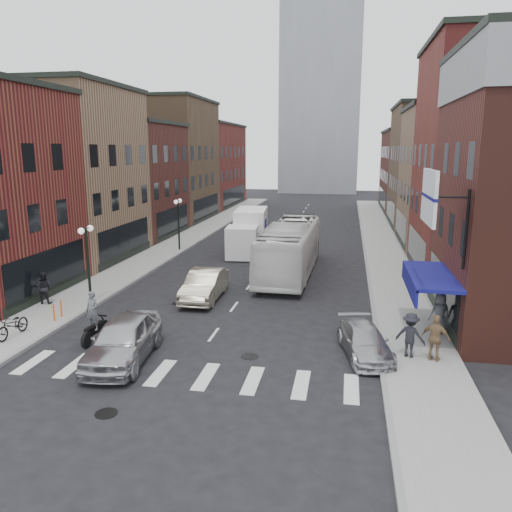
{
  "coord_description": "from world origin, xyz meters",
  "views": [
    {
      "loc": [
        5.53,
        -18.85,
        7.95
      ],
      "look_at": [
        0.89,
        6.41,
        2.4
      ],
      "focal_mm": 35.0,
      "sensor_mm": 36.0,
      "label": 1
    }
  ],
  "objects_px": {
    "parked_bicycle": "(13,325)",
    "ped_right_b": "(436,338)",
    "sedan_left_near": "(123,340)",
    "ped_right_a": "(410,335)",
    "box_truck": "(249,232)",
    "ped_right_c": "(440,313)",
    "streetlamp_near": "(87,250)",
    "curb_car": "(365,342)",
    "bike_rack": "(58,311)",
    "motorcycle_rider": "(94,318)",
    "billboard_sign": "(432,199)",
    "streetlamp_far": "(178,215)",
    "transit_bus": "(290,248)",
    "sedan_left_far": "(205,285)",
    "ped_left_solo": "(44,288)"
  },
  "relations": [
    {
      "from": "transit_bus",
      "to": "ped_right_b",
      "type": "bearing_deg",
      "value": -60.5
    },
    {
      "from": "curb_car",
      "to": "bike_rack",
      "type": "bearing_deg",
      "value": 161.76
    },
    {
      "from": "streetlamp_near",
      "to": "motorcycle_rider",
      "type": "distance_m",
      "value": 5.71
    },
    {
      "from": "motorcycle_rider",
      "to": "parked_bicycle",
      "type": "height_order",
      "value": "motorcycle_rider"
    },
    {
      "from": "billboard_sign",
      "to": "ped_right_b",
      "type": "xyz_separation_m",
      "value": [
        0.37,
        -0.94,
        -5.09
      ]
    },
    {
      "from": "sedan_left_near",
      "to": "curb_car",
      "type": "distance_m",
      "value": 9.3
    },
    {
      "from": "billboard_sign",
      "to": "ped_right_b",
      "type": "height_order",
      "value": "billboard_sign"
    },
    {
      "from": "parked_bicycle",
      "to": "ped_left_solo",
      "type": "bearing_deg",
      "value": 109.48
    },
    {
      "from": "box_truck",
      "to": "ped_right_c",
      "type": "height_order",
      "value": "box_truck"
    },
    {
      "from": "box_truck",
      "to": "motorcycle_rider",
      "type": "distance_m",
      "value": 19.5
    },
    {
      "from": "curb_car",
      "to": "ped_right_a",
      "type": "bearing_deg",
      "value": -16.75
    },
    {
      "from": "streetlamp_near",
      "to": "ped_right_a",
      "type": "relative_size",
      "value": 2.37
    },
    {
      "from": "sedan_left_near",
      "to": "transit_bus",
      "type": "bearing_deg",
      "value": 66.59
    },
    {
      "from": "bike_rack",
      "to": "box_truck",
      "type": "xyz_separation_m",
      "value": [
        5.66,
        17.33,
        1.07
      ]
    },
    {
      "from": "streetlamp_far",
      "to": "transit_bus",
      "type": "xyz_separation_m",
      "value": [
        9.42,
        -5.51,
        -1.25
      ]
    },
    {
      "from": "sedan_left_near",
      "to": "ped_left_solo",
      "type": "height_order",
      "value": "ped_left_solo"
    },
    {
      "from": "ped_left_solo",
      "to": "streetlamp_near",
      "type": "bearing_deg",
      "value": -170.15
    },
    {
      "from": "parked_bicycle",
      "to": "ped_right_b",
      "type": "height_order",
      "value": "ped_right_b"
    },
    {
      "from": "bike_rack",
      "to": "parked_bicycle",
      "type": "relative_size",
      "value": 0.42
    },
    {
      "from": "bike_rack",
      "to": "ped_left_solo",
      "type": "height_order",
      "value": "ped_left_solo"
    },
    {
      "from": "box_truck",
      "to": "ped_right_a",
      "type": "height_order",
      "value": "box_truck"
    },
    {
      "from": "billboard_sign",
      "to": "sedan_left_far",
      "type": "relative_size",
      "value": 0.78
    },
    {
      "from": "ped_left_solo",
      "to": "ped_right_a",
      "type": "height_order",
      "value": "ped_right_a"
    },
    {
      "from": "bike_rack",
      "to": "parked_bicycle",
      "type": "height_order",
      "value": "parked_bicycle"
    },
    {
      "from": "streetlamp_far",
      "to": "ped_right_b",
      "type": "bearing_deg",
      "value": -48.43
    },
    {
      "from": "billboard_sign",
      "to": "curb_car",
      "type": "bearing_deg",
      "value": -164.75
    },
    {
      "from": "box_truck",
      "to": "ped_right_c",
      "type": "relative_size",
      "value": 4.3
    },
    {
      "from": "curb_car",
      "to": "ped_left_solo",
      "type": "height_order",
      "value": "ped_left_solo"
    },
    {
      "from": "sedan_left_near",
      "to": "curb_car",
      "type": "bearing_deg",
      "value": 7.49
    },
    {
      "from": "streetlamp_far",
      "to": "sedan_left_near",
      "type": "height_order",
      "value": "streetlamp_far"
    },
    {
      "from": "motorcycle_rider",
      "to": "box_truck",
      "type": "bearing_deg",
      "value": 87.76
    },
    {
      "from": "motorcycle_rider",
      "to": "ped_right_c",
      "type": "height_order",
      "value": "motorcycle_rider"
    },
    {
      "from": "streetlamp_far",
      "to": "billboard_sign",
      "type": "bearing_deg",
      "value": -47.59
    },
    {
      "from": "curb_car",
      "to": "ped_left_solo",
      "type": "xyz_separation_m",
      "value": [
        -16.0,
        3.44,
        0.41
      ]
    },
    {
      "from": "sedan_left_far",
      "to": "parked_bicycle",
      "type": "relative_size",
      "value": 2.51
    },
    {
      "from": "transit_bus",
      "to": "parked_bicycle",
      "type": "distance_m",
      "value": 17.02
    },
    {
      "from": "ped_right_c",
      "to": "ped_left_solo",
      "type": "bearing_deg",
      "value": -18.53
    },
    {
      "from": "billboard_sign",
      "to": "curb_car",
      "type": "xyz_separation_m",
      "value": [
        -2.19,
        -0.6,
        -5.55
      ]
    },
    {
      "from": "billboard_sign",
      "to": "ped_right_a",
      "type": "bearing_deg",
      "value": -125.65
    },
    {
      "from": "streetlamp_far",
      "to": "sedan_left_near",
      "type": "distance_m",
      "value": 20.89
    },
    {
      "from": "sedan_left_near",
      "to": "sedan_left_far",
      "type": "height_order",
      "value": "sedan_left_near"
    },
    {
      "from": "sedan_left_near",
      "to": "ped_right_a",
      "type": "distance_m",
      "value": 10.91
    },
    {
      "from": "bike_rack",
      "to": "transit_bus",
      "type": "bearing_deg",
      "value": 49.33
    },
    {
      "from": "transit_bus",
      "to": "sedan_left_near",
      "type": "distance_m",
      "value": 15.48
    },
    {
      "from": "ped_right_a",
      "to": "sedan_left_far",
      "type": "bearing_deg",
      "value": -10.72
    },
    {
      "from": "ped_left_solo",
      "to": "sedan_left_far",
      "type": "bearing_deg",
      "value": -167.81
    },
    {
      "from": "ped_left_solo",
      "to": "ped_right_c",
      "type": "xyz_separation_m",
      "value": [
        19.2,
        -0.77,
        0.05
      ]
    },
    {
      "from": "curb_car",
      "to": "ped_left_solo",
      "type": "relative_size",
      "value": 2.39
    },
    {
      "from": "curb_car",
      "to": "ped_right_b",
      "type": "xyz_separation_m",
      "value": [
        2.55,
        -0.34,
        0.46
      ]
    },
    {
      "from": "transit_bus",
      "to": "sedan_left_far",
      "type": "bearing_deg",
      "value": -119.44
    }
  ]
}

